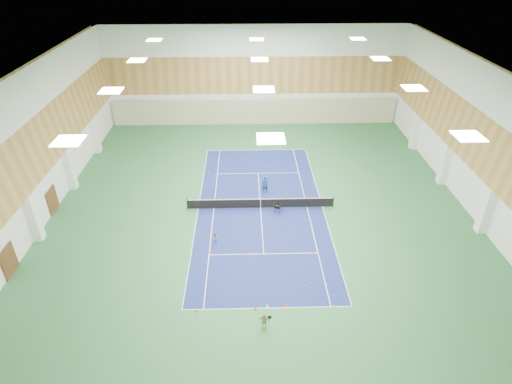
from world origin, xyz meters
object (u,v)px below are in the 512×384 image
ball_cart (277,209)px  coach (265,184)px  tennis_net (261,203)px  child_court (215,238)px  child_apron (264,321)px

ball_cart → coach: bearing=121.4°
coach → ball_cart: size_ratio=2.09×
tennis_net → child_court: tennis_net is taller
tennis_net → child_apron: child_apron is taller
coach → child_court: coach is taller
child_apron → ball_cart: size_ratio=1.40×
coach → child_court: size_ratio=1.75×
coach → child_court: (-4.19, -7.55, -0.38)m
tennis_net → coach: bearing=79.7°
child_court → tennis_net: bearing=54.5°
child_court → ball_cart: child_court is taller
child_court → child_apron: (3.41, -8.58, 0.09)m
ball_cart → child_apron: bearing=-81.5°
tennis_net → ball_cart: size_ratio=14.94×
child_court → coach: bearing=62.5°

